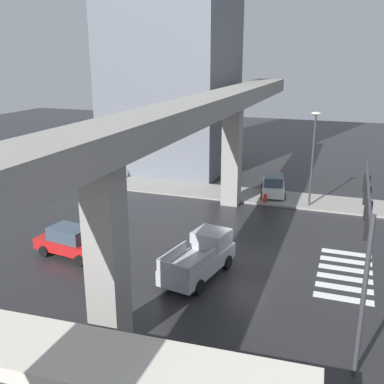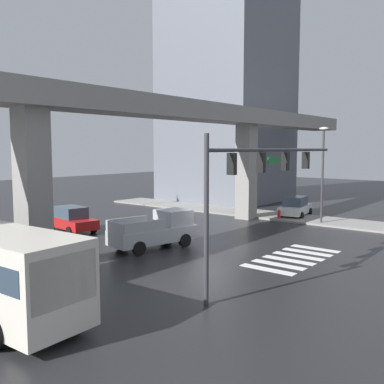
{
  "view_description": "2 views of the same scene",
  "coord_description": "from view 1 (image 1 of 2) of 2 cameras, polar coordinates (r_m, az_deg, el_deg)",
  "views": [
    {
      "loc": [
        -23.31,
        -5.05,
        11.2
      ],
      "look_at": [
        0.83,
        3.53,
        3.41
      ],
      "focal_mm": 42.39,
      "sensor_mm": 36.0,
      "label": 1
    },
    {
      "loc": [
        -20.51,
        -15.27,
        5.66
      ],
      "look_at": [
        0.43,
        1.71,
        2.97
      ],
      "focal_mm": 40.77,
      "sensor_mm": 36.0,
      "label": 2
    }
  ],
  "objects": [
    {
      "name": "street_lamp_near_corner",
      "position": [
        34.67,
        15.02,
        5.3
      ],
      "size": [
        0.44,
        0.7,
        7.24
      ],
      "color": "#38383D",
      "rests_on": "ground"
    },
    {
      "name": "sedan_white",
      "position": [
        37.93,
        10.21,
        0.82
      ],
      "size": [
        4.53,
        2.49,
        1.72
      ],
      "color": "silver",
      "rests_on": "ground"
    },
    {
      "name": "elevated_overpass",
      "position": [
        25.04,
        -0.29,
        8.55
      ],
      "size": [
        50.28,
        2.55,
        8.78
      ],
      "color": "gray",
      "rests_on": "ground"
    },
    {
      "name": "traffic_signal_mast",
      "position": [
        19.84,
        21.14,
        -3.45
      ],
      "size": [
        10.89,
        0.32,
        6.2
      ],
      "color": "#38383D",
      "rests_on": "ground"
    },
    {
      "name": "fire_hydrant",
      "position": [
        35.71,
        9.19,
        -0.85
      ],
      "size": [
        0.24,
        0.24,
        0.85
      ],
      "color": "red",
      "rests_on": "ground"
    },
    {
      "name": "ground_plane",
      "position": [
        26.34,
        6.71,
        -8.36
      ],
      "size": [
        120.0,
        120.0,
        0.0
      ],
      "primitive_type": "plane",
      "color": "#232326"
    },
    {
      "name": "pickup_truck",
      "position": [
        24.07,
        1.15,
        -8.18
      ],
      "size": [
        5.36,
        2.8,
        2.08
      ],
      "color": "#A8AAAF",
      "rests_on": "ground"
    },
    {
      "name": "sedan_red",
      "position": [
        27.21,
        -14.97,
        -6.04
      ],
      "size": [
        2.4,
        4.5,
        1.72
      ],
      "color": "red",
      "rests_on": "ground"
    },
    {
      "name": "sidewalk_east",
      "position": [
        37.52,
        7.85,
        -0.49
      ],
      "size": [
        4.0,
        36.0,
        0.15
      ],
      "primitive_type": "cube",
      "color": "gray",
      "rests_on": "ground"
    },
    {
      "name": "crosswalk_stripes",
      "position": [
        25.86,
        18.69,
        -9.69
      ],
      "size": [
        6.05,
        2.8,
        0.01
      ],
      "color": "silver",
      "rests_on": "ground"
    }
  ]
}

